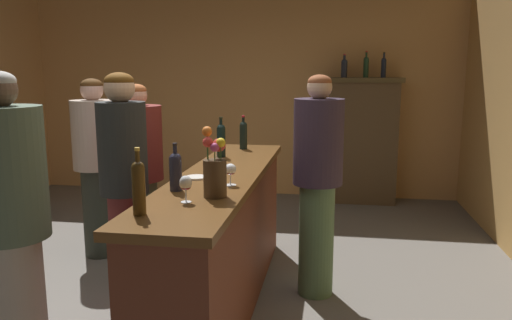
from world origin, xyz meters
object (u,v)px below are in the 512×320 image
at_px(display_cabinet, 362,138).
at_px(patron_in_grey, 96,161).
at_px(wine_bottle_malbec, 243,134).
at_px(wine_glass_mid, 230,171).
at_px(cheese_plate, 196,177).
at_px(display_bottle_midleft, 366,66).
at_px(wine_glass_front, 186,184).
at_px(wine_glass_rear, 216,147).
at_px(bar_counter, 222,240).
at_px(wine_bottle_merlot, 176,170).
at_px(patron_in_navy, 124,182).
at_px(wine_bottle_riesling, 139,185).
at_px(patron_near_entrance, 11,225).
at_px(flower_arrangement, 215,170).
at_px(wine_bottle_chardonnay, 221,139).
at_px(patron_tall, 139,174).
at_px(display_bottle_left, 344,67).
at_px(display_bottle_center, 384,66).
at_px(bartender, 318,178).

bearing_deg(display_cabinet, patron_in_grey, -136.85).
height_order(wine_bottle_malbec, wine_glass_mid, wine_bottle_malbec).
relative_size(cheese_plate, display_bottle_midleft, 0.45).
height_order(wine_glass_front, wine_glass_rear, wine_glass_front).
height_order(display_cabinet, patron_in_grey, patron_in_grey).
bearing_deg(bar_counter, wine_bottle_merlot, -105.15).
bearing_deg(bar_counter, patron_in_navy, -165.44).
distance_m(bar_counter, wine_bottle_riesling, 1.24).
bearing_deg(patron_near_entrance, wine_bottle_malbec, 22.29).
xyz_separation_m(wine_bottle_malbec, flower_arrangement, (0.16, -1.72, 0.01)).
bearing_deg(wine_bottle_merlot, wine_bottle_chardonnay, 89.95).
relative_size(patron_in_grey, patron_tall, 1.02).
distance_m(wine_glass_front, wine_glass_rear, 1.28).
relative_size(display_cabinet, wine_glass_front, 10.87).
relative_size(wine_bottle_chardonnay, display_bottle_left, 1.13).
bearing_deg(display_cabinet, wine_bottle_riesling, -107.15).
height_order(wine_bottle_chardonnay, flower_arrangement, flower_arrangement).
distance_m(wine_bottle_merlot, display_bottle_center, 4.01).
distance_m(wine_bottle_riesling, wine_bottle_merlot, 0.51).
distance_m(patron_in_grey, patron_near_entrance, 1.98).
bearing_deg(patron_in_navy, bartender, -0.60).
bearing_deg(display_bottle_midleft, wine_bottle_malbec, -119.94).
relative_size(bar_counter, display_bottle_left, 9.18).
bearing_deg(wine_glass_mid, wine_bottle_merlot, -148.09).
xyz_separation_m(wine_bottle_malbec, wine_glass_front, (0.03, -1.87, -0.04)).
distance_m(wine_bottle_malbec, wine_bottle_merlot, 1.62).
distance_m(wine_bottle_malbec, wine_bottle_riesling, 2.12).
bearing_deg(display_bottle_midleft, wine_glass_mid, -105.89).
height_order(wine_glass_front, display_bottle_left, display_bottle_left).
height_order(bar_counter, cheese_plate, cheese_plate).
relative_size(display_bottle_left, patron_in_grey, 0.18).
relative_size(wine_bottle_riesling, display_bottle_midleft, 1.02).
height_order(display_cabinet, bartender, bartender).
height_order(bar_counter, patron_tall, patron_tall).
distance_m(patron_in_grey, patron_tall, 0.67).
distance_m(display_bottle_center, bartender, 3.01).
bearing_deg(patron_in_grey, wine_bottle_chardonnay, 40.09).
height_order(patron_in_navy, patron_tall, patron_in_navy).
xyz_separation_m(cheese_plate, patron_in_grey, (-1.22, 1.01, -0.11)).
bearing_deg(wine_glass_rear, bartender, -11.83).
xyz_separation_m(display_bottle_center, patron_tall, (-2.14, -2.68, -0.88)).
bearing_deg(wine_bottle_merlot, patron_near_entrance, -141.00).
relative_size(wine_bottle_merlot, patron_near_entrance, 0.17).
bearing_deg(cheese_plate, wine_bottle_malbec, 86.40).
relative_size(patron_in_navy, patron_near_entrance, 0.99).
distance_m(bar_counter, patron_in_navy, 0.80).
bearing_deg(display_cabinet, wine_glass_front, -106.08).
distance_m(wine_bottle_riesling, patron_in_grey, 2.21).
xyz_separation_m(display_bottle_center, patron_near_entrance, (-2.18, -4.22, -0.82)).
relative_size(patron_tall, bartender, 0.95).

